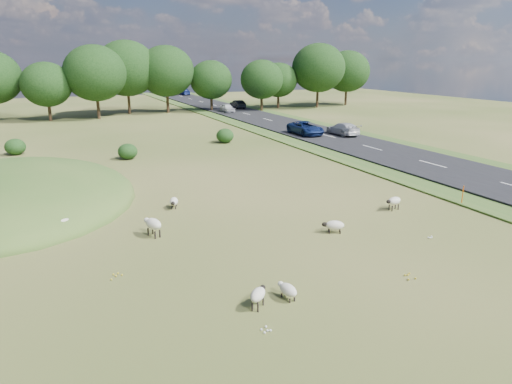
# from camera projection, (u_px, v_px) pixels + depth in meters

# --- Properties ---
(ground) EXTENTS (160.00, 160.00, 0.00)m
(ground) POSITION_uv_depth(u_px,v_px,m) (163.00, 160.00, 40.89)
(ground) COLOR #324B17
(ground) RESTS_ON ground
(mound) EXTENTS (16.00, 20.00, 4.00)m
(mound) POSITION_uv_depth(u_px,v_px,m) (6.00, 200.00, 29.17)
(mound) COLOR #33561E
(mound) RESTS_ON ground
(road) EXTENTS (8.00, 150.00, 0.25)m
(road) POSITION_uv_depth(u_px,v_px,m) (302.00, 130.00, 57.46)
(road) COLOR black
(road) RESTS_ON ground
(treeline) EXTENTS (96.28, 14.66, 11.70)m
(treeline) POSITION_uv_depth(u_px,v_px,m) (100.00, 74.00, 69.68)
(treeline) COLOR black
(treeline) RESTS_ON ground
(shrubs) EXTENTS (22.13, 8.10, 1.54)m
(shrubs) POSITION_uv_depth(u_px,v_px,m) (128.00, 144.00, 44.53)
(shrubs) COLOR black
(shrubs) RESTS_ON ground
(marker_post) EXTENTS (0.06, 0.06, 1.20)m
(marker_post) POSITION_uv_depth(u_px,v_px,m) (463.00, 195.00, 28.14)
(marker_post) COLOR #D8590C
(marker_post) RESTS_ON ground
(sheep_0) EXTENTS (0.59, 1.08, 0.61)m
(sheep_0) POSITION_uv_depth(u_px,v_px,m) (288.00, 290.00, 17.04)
(sheep_0) COLOR #BFB89E
(sheep_0) RESTS_ON ground
(sheep_1) EXTENTS (1.15, 0.62, 0.81)m
(sheep_1) POSITION_uv_depth(u_px,v_px,m) (394.00, 201.00, 27.09)
(sheep_1) COLOR #BFB89E
(sheep_1) RESTS_ON ground
(sheep_2) EXTENTS (0.94, 1.38, 0.96)m
(sheep_2) POSITION_uv_depth(u_px,v_px,m) (153.00, 224.00, 23.03)
(sheep_2) COLOR #BFB89E
(sheep_2) RESTS_ON ground
(sheep_3) EXTENTS (0.99, 0.97, 0.76)m
(sheep_3) POSITION_uv_depth(u_px,v_px,m) (258.00, 294.00, 16.40)
(sheep_3) COLOR #BFB89E
(sheep_3) RESTS_ON ground
(sheep_4) EXTENTS (1.20, 0.89, 0.67)m
(sheep_4) POSITION_uv_depth(u_px,v_px,m) (334.00, 225.00, 23.54)
(sheep_4) COLOR #BFB89E
(sheep_4) RESTS_ON ground
(sheep_5) EXTENTS (0.77, 1.17, 0.65)m
(sheep_5) POSITION_uv_depth(u_px,v_px,m) (174.00, 202.00, 27.49)
(sheep_5) COLOR #BFB89E
(sheep_5) RESTS_ON ground
(sheep_6) EXTENTS (1.20, 0.95, 0.85)m
(sheep_6) POSITION_uv_depth(u_px,v_px,m) (65.00, 223.00, 23.32)
(sheep_6) COLOR #BFB89E
(sheep_6) RESTS_ON ground
(car_1) EXTENTS (2.48, 5.38, 1.50)m
(car_1) POSITION_uv_depth(u_px,v_px,m) (306.00, 128.00, 52.87)
(car_1) COLOR navy
(car_1) RESTS_ON road
(car_2) EXTENTS (1.58, 3.93, 1.34)m
(car_2) POSITION_uv_depth(u_px,v_px,m) (227.00, 108.00, 75.45)
(car_2) COLOR white
(car_2) RESTS_ON road
(car_3) EXTENTS (1.52, 4.36, 1.44)m
(car_3) POSITION_uv_depth(u_px,v_px,m) (238.00, 104.00, 81.18)
(car_3) COLOR black
(car_3) RESTS_ON road
(car_4) EXTENTS (1.99, 4.89, 1.42)m
(car_4) POSITION_uv_depth(u_px,v_px,m) (343.00, 129.00, 52.64)
(car_4) COLOR silver
(car_4) RESTS_ON road
(car_5) EXTENTS (2.06, 5.08, 1.47)m
(car_5) POSITION_uv_depth(u_px,v_px,m) (184.00, 92.00, 112.00)
(car_5) COLOR navy
(car_5) RESTS_ON road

